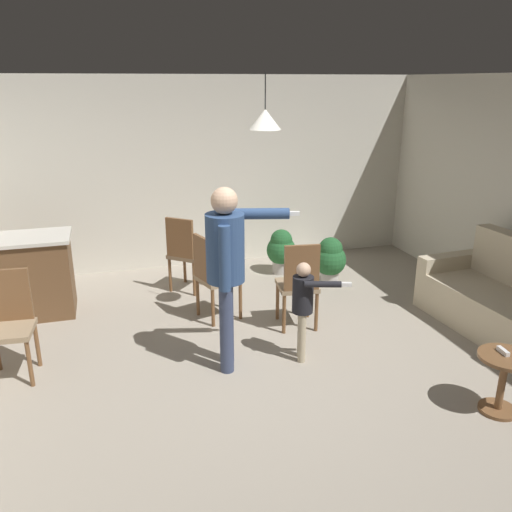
{
  "coord_description": "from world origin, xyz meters",
  "views": [
    {
      "loc": [
        -1.39,
        -4.2,
        2.61
      ],
      "look_at": [
        -0.04,
        0.39,
        1.0
      ],
      "focal_mm": 36.54,
      "sensor_mm": 36.0,
      "label": 1
    }
  ],
  "objects_px": {
    "kitchen_counter": "(17,277)",
    "dining_chair_near_wall": "(299,282)",
    "person_adult": "(227,260)",
    "dining_chair_centre_back": "(9,321)",
    "side_table_by_couch": "(503,377)",
    "dining_chair_spare": "(213,274)",
    "dining_chair_by_counter": "(185,251)",
    "potted_plant_corner": "(281,249)",
    "spare_remote_on_table": "(503,351)",
    "person_child": "(304,301)",
    "couch_floral": "(503,302)",
    "potted_plant_by_wall": "(330,259)"
  },
  "relations": [
    {
      "from": "kitchen_counter",
      "to": "dining_chair_near_wall",
      "type": "height_order",
      "value": "dining_chair_near_wall"
    },
    {
      "from": "person_adult",
      "to": "dining_chair_centre_back",
      "type": "distance_m",
      "value": 2.06
    },
    {
      "from": "side_table_by_couch",
      "to": "dining_chair_spare",
      "type": "relative_size",
      "value": 0.52
    },
    {
      "from": "person_adult",
      "to": "dining_chair_by_counter",
      "type": "distance_m",
      "value": 2.08
    },
    {
      "from": "potted_plant_corner",
      "to": "spare_remote_on_table",
      "type": "xyz_separation_m",
      "value": [
        0.66,
        -3.6,
        0.19
      ]
    },
    {
      "from": "person_child",
      "to": "dining_chair_centre_back",
      "type": "xyz_separation_m",
      "value": [
        -2.67,
        0.5,
        -0.08
      ]
    },
    {
      "from": "dining_chair_spare",
      "to": "kitchen_counter",
      "type": "bearing_deg",
      "value": -125.8
    },
    {
      "from": "person_adult",
      "to": "spare_remote_on_table",
      "type": "distance_m",
      "value": 2.43
    },
    {
      "from": "side_table_by_couch",
      "to": "person_child",
      "type": "height_order",
      "value": "person_child"
    },
    {
      "from": "kitchen_counter",
      "to": "person_child",
      "type": "height_order",
      "value": "person_child"
    },
    {
      "from": "side_table_by_couch",
      "to": "person_adult",
      "type": "bearing_deg",
      "value": 145.84
    },
    {
      "from": "person_child",
      "to": "dining_chair_centre_back",
      "type": "relative_size",
      "value": 1.01
    },
    {
      "from": "couch_floral",
      "to": "side_table_by_couch",
      "type": "bearing_deg",
      "value": 135.81
    },
    {
      "from": "side_table_by_couch",
      "to": "person_adult",
      "type": "distance_m",
      "value": 2.51
    },
    {
      "from": "side_table_by_couch",
      "to": "potted_plant_corner",
      "type": "relative_size",
      "value": 0.82
    },
    {
      "from": "person_child",
      "to": "dining_chair_by_counter",
      "type": "xyz_separation_m",
      "value": [
        -0.81,
        2.08,
        -0.08
      ]
    },
    {
      "from": "person_child",
      "to": "dining_chair_spare",
      "type": "relative_size",
      "value": 1.01
    },
    {
      "from": "couch_floral",
      "to": "dining_chair_spare",
      "type": "bearing_deg",
      "value": 64.88
    },
    {
      "from": "dining_chair_spare",
      "to": "potted_plant_corner",
      "type": "bearing_deg",
      "value": 117.13
    },
    {
      "from": "dining_chair_near_wall",
      "to": "potted_plant_by_wall",
      "type": "height_order",
      "value": "dining_chair_near_wall"
    },
    {
      "from": "side_table_by_couch",
      "to": "dining_chair_near_wall",
      "type": "distance_m",
      "value": 2.2
    },
    {
      "from": "dining_chair_near_wall",
      "to": "side_table_by_couch",
      "type": "bearing_deg",
      "value": -53.97
    },
    {
      "from": "kitchen_counter",
      "to": "potted_plant_by_wall",
      "type": "bearing_deg",
      "value": -1.64
    },
    {
      "from": "couch_floral",
      "to": "spare_remote_on_table",
      "type": "relative_size",
      "value": 14.22
    },
    {
      "from": "dining_chair_centre_back",
      "to": "potted_plant_by_wall",
      "type": "xyz_separation_m",
      "value": [
        3.74,
        1.26,
        -0.18
      ]
    },
    {
      "from": "dining_chair_by_counter",
      "to": "dining_chair_centre_back",
      "type": "xyz_separation_m",
      "value": [
        -1.86,
        -1.58,
        0.0
      ]
    },
    {
      "from": "kitchen_counter",
      "to": "potted_plant_corner",
      "type": "relative_size",
      "value": 1.98
    },
    {
      "from": "side_table_by_couch",
      "to": "person_child",
      "type": "relative_size",
      "value": 0.52
    },
    {
      "from": "person_child",
      "to": "potted_plant_corner",
      "type": "distance_m",
      "value": 2.47
    },
    {
      "from": "couch_floral",
      "to": "potted_plant_by_wall",
      "type": "height_order",
      "value": "couch_floral"
    },
    {
      "from": "dining_chair_by_counter",
      "to": "potted_plant_corner",
      "type": "distance_m",
      "value": 1.45
    },
    {
      "from": "dining_chair_near_wall",
      "to": "dining_chair_spare",
      "type": "distance_m",
      "value": 0.98
    },
    {
      "from": "kitchen_counter",
      "to": "dining_chair_by_counter",
      "type": "bearing_deg",
      "value": 6.01
    },
    {
      "from": "kitchen_counter",
      "to": "person_child",
      "type": "relative_size",
      "value": 1.25
    },
    {
      "from": "couch_floral",
      "to": "spare_remote_on_table",
      "type": "distance_m",
      "value": 1.62
    },
    {
      "from": "couch_floral",
      "to": "kitchen_counter",
      "type": "xyz_separation_m",
      "value": [
        -5.11,
        1.89,
        0.15
      ]
    },
    {
      "from": "kitchen_counter",
      "to": "dining_chair_spare",
      "type": "xyz_separation_m",
      "value": [
        2.14,
        -0.71,
        0.07
      ]
    },
    {
      "from": "dining_chair_by_counter",
      "to": "spare_remote_on_table",
      "type": "xyz_separation_m",
      "value": [
        2.06,
        -3.3,
        -0.01
      ]
    },
    {
      "from": "couch_floral",
      "to": "dining_chair_by_counter",
      "type": "distance_m",
      "value": 3.78
    },
    {
      "from": "person_adult",
      "to": "side_table_by_couch",
      "type": "bearing_deg",
      "value": 70.34
    },
    {
      "from": "dining_chair_near_wall",
      "to": "person_adult",
      "type": "bearing_deg",
      "value": -140.54
    },
    {
      "from": "couch_floral",
      "to": "potted_plant_by_wall",
      "type": "xyz_separation_m",
      "value": [
        -1.25,
        1.78,
        0.03
      ]
    },
    {
      "from": "kitchen_counter",
      "to": "dining_chair_by_counter",
      "type": "height_order",
      "value": "dining_chair_by_counter"
    },
    {
      "from": "dining_chair_centre_back",
      "to": "dining_chair_spare",
      "type": "bearing_deg",
      "value": -157.38
    },
    {
      "from": "dining_chair_centre_back",
      "to": "spare_remote_on_table",
      "type": "distance_m",
      "value": 4.28
    },
    {
      "from": "couch_floral",
      "to": "potted_plant_corner",
      "type": "distance_m",
      "value": 2.95
    },
    {
      "from": "kitchen_counter",
      "to": "person_child",
      "type": "xyz_separation_m",
      "value": [
        2.78,
        -1.87,
        0.15
      ]
    },
    {
      "from": "person_child",
      "to": "dining_chair_centre_back",
      "type": "bearing_deg",
      "value": -83.31
    },
    {
      "from": "dining_chair_by_counter",
      "to": "dining_chair_centre_back",
      "type": "height_order",
      "value": "same"
    },
    {
      "from": "kitchen_counter",
      "to": "couch_floral",
      "type": "bearing_deg",
      "value": -20.31
    }
  ]
}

